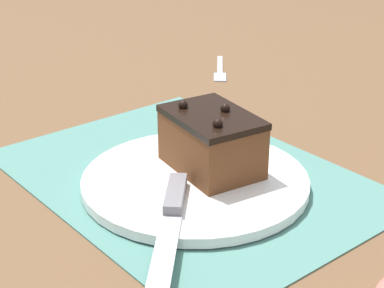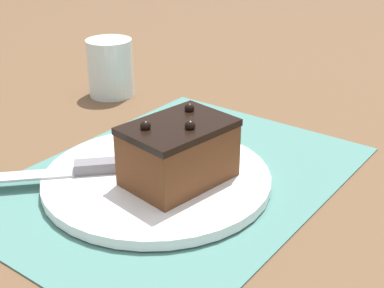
% 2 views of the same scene
% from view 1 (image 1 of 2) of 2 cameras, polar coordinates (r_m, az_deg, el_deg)
% --- Properties ---
extents(ground_plane, '(3.00, 3.00, 0.00)m').
position_cam_1_polar(ground_plane, '(0.80, -0.40, -3.05)').
color(ground_plane, brown).
extents(placemat_woven, '(0.46, 0.34, 0.00)m').
position_cam_1_polar(placemat_woven, '(0.80, -0.40, -2.93)').
color(placemat_woven, slate).
rests_on(placemat_woven, ground_plane).
extents(cake_plate, '(0.27, 0.27, 0.01)m').
position_cam_1_polar(cake_plate, '(0.77, 0.29, -3.32)').
color(cake_plate, white).
rests_on(cake_plate, placemat_woven).
extents(chocolate_cake, '(0.13, 0.10, 0.08)m').
position_cam_1_polar(chocolate_cake, '(0.77, 1.75, 0.24)').
color(chocolate_cake, brown).
rests_on(chocolate_cake, cake_plate).
extents(serving_knife, '(0.19, 0.19, 0.01)m').
position_cam_1_polar(serving_knife, '(0.68, -1.83, -6.33)').
color(serving_knife, slate).
rests_on(serving_knife, cake_plate).
extents(dessert_fork, '(0.12, 0.11, 0.01)m').
position_cam_1_polar(dessert_fork, '(1.20, 2.50, 6.59)').
color(dessert_fork, '#B7BABF').
rests_on(dessert_fork, ground_plane).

